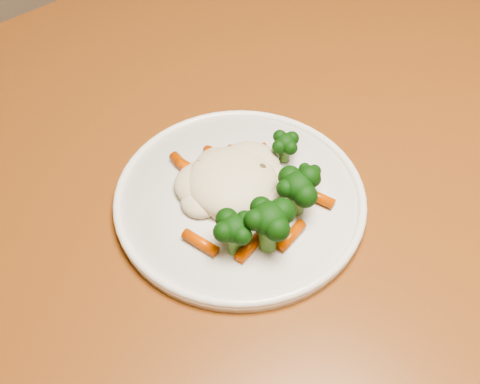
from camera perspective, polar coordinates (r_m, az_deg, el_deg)
The scene contains 3 objects.
dining_table at distance 0.77m, azimuth -5.92°, elevation -3.40°, with size 1.33×0.93×0.75m.
plate at distance 0.67m, azimuth 0.00°, elevation -0.76°, with size 0.28×0.28×0.01m, color white.
meal at distance 0.64m, azimuth 1.05°, elevation 0.15°, with size 0.18×0.19×0.05m.
Camera 1 is at (-0.55, -0.34, 1.27)m, focal length 45.00 mm.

